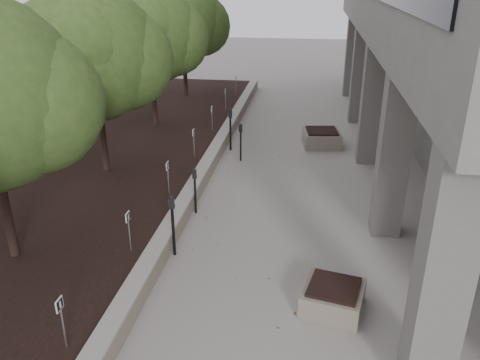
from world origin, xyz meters
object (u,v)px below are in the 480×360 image
Objects in this scene: planter_front at (333,297)px; crabapple_tree_4 at (151,55)px; parking_meter_2 at (173,226)px; planter_back at (321,138)px; parking_meter_3 at (195,191)px; parking_meter_4 at (230,130)px; parking_meter_5 at (241,143)px; crabapple_tree_3 at (96,82)px; crabapple_tree_5 at (184,39)px.

crabapple_tree_4 is at bearing 123.46° from planter_front.
planter_front is (3.58, -1.44, -0.51)m from parking_meter_2.
planter_back is (6.67, -0.58, -2.81)m from crabapple_tree_4.
crabapple_tree_4 is 7.88m from parking_meter_3.
planter_front is at bearing -73.96° from parking_meter_4.
parking_meter_5 reaches higher than planter_front.
planter_back is at bearing 33.55° from crabapple_tree_3.
crabapple_tree_5 reaches higher than planter_front.
planter_back is (3.42, 8.31, -0.46)m from parking_meter_2.
crabapple_tree_5 is 3.49× the size of parking_meter_4.
parking_meter_2 is 2.15m from parking_meter_3.
crabapple_tree_4 is at bearing 90.00° from crabapple_tree_3.
parking_meter_3 is (3.25, -6.74, -2.47)m from crabapple_tree_4.
crabapple_tree_5 is 12.43m from parking_meter_3.
planter_back is (-0.16, 9.75, 0.05)m from planter_front.
parking_meter_2 is (3.25, -13.89, -2.35)m from crabapple_tree_5.
crabapple_tree_3 is at bearing 121.83° from parking_meter_2.
parking_meter_2 is (3.25, -8.89, -2.35)m from crabapple_tree_4.
parking_meter_5 is at bearing 110.90° from planter_front.
parking_meter_5 is at bearing -63.00° from crabapple_tree_5.
crabapple_tree_5 is at bearing 101.69° from parking_meter_3.
crabapple_tree_3 is 4.86× the size of planter_front.
parking_meter_2 is 8.99m from planter_back.
parking_meter_3 is (0.00, 2.15, -0.11)m from parking_meter_2.
parking_meter_4 reaches higher than parking_meter_5.
crabapple_tree_4 is 5.29m from parking_meter_5.
crabapple_tree_5 is 9.14m from planter_back.
parking_meter_3 is at bearing -119.02° from planter_back.
crabapple_tree_4 is at bearing 102.02° from parking_meter_2.
parking_meter_4 reaches higher than planter_back.
parking_meter_2 is (3.25, -3.89, -2.35)m from crabapple_tree_3.
parking_meter_4 is 1.19m from parking_meter_5.
parking_meter_5 is (3.88, 2.38, -2.45)m from crabapple_tree_3.
parking_meter_4 is 1.17× the size of planter_back.
parking_meter_4 is at bearing 85.13° from parking_meter_3.
parking_meter_2 is at bearing -93.79° from parking_meter_3.
parking_meter_2 is 6.30m from parking_meter_5.
parking_meter_3 is at bearing -74.52° from crabapple_tree_5.
parking_meter_4 is at bearing 81.16° from parking_meter_2.
parking_meter_4 is at bearing 45.80° from crabapple_tree_3.
crabapple_tree_5 reaches higher than planter_back.
planter_back is (6.67, 4.42, -2.81)m from crabapple_tree_3.
crabapple_tree_4 reaches higher than planter_back.
parking_meter_5 is at bearing -68.90° from parking_meter_4.
planter_front is at bearing -66.00° from crabapple_tree_5.
planter_front is (6.83, -15.33, -2.86)m from crabapple_tree_5.
crabapple_tree_5 is at bearing 140.07° from planter_back.
crabapple_tree_5 is at bearing 95.10° from parking_meter_2.
planter_back is (6.67, -5.58, -2.81)m from crabapple_tree_5.
crabapple_tree_5 is 4.86× the size of planter_front.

